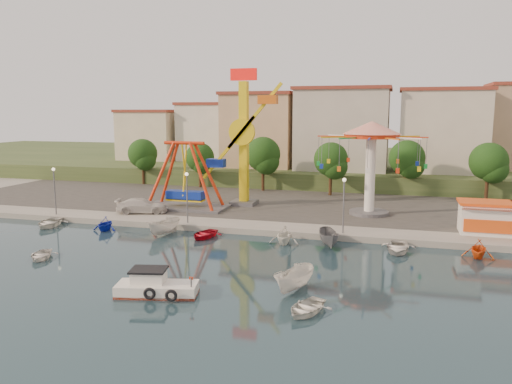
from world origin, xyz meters
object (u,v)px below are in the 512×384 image
(wave_swinger, at_px, (371,147))
(rowboat_a, at_px, (41,255))
(kamikaze_tower, at_px, (246,141))
(pirate_ship_ride, at_px, (185,177))
(skiff, at_px, (295,280))
(van, at_px, (142,206))
(cabin_motorboat, at_px, (155,287))

(wave_swinger, height_order, rowboat_a, wave_swinger)
(kamikaze_tower, bearing_deg, wave_swinger, -5.97)
(pirate_ship_ride, relative_size, skiff, 2.34)
(wave_swinger, distance_m, van, 26.58)
(cabin_motorboat, xyz_separation_m, skiff, (8.77, 3.10, 0.33))
(kamikaze_tower, xyz_separation_m, skiff, (11.37, -26.20, -7.66))
(pirate_ship_ride, bearing_deg, van, -133.27)
(pirate_ship_ride, bearing_deg, cabin_motorboat, -70.51)
(van, bearing_deg, skiff, -148.95)
(kamikaze_tower, relative_size, rowboat_a, 5.27)
(pirate_ship_ride, distance_m, cabin_motorboat, 27.23)
(cabin_motorboat, bearing_deg, rowboat_a, 146.67)
(wave_swinger, height_order, skiff, wave_swinger)
(cabin_motorboat, bearing_deg, van, 107.68)
(kamikaze_tower, distance_m, rowboat_a, 27.77)
(skiff, bearing_deg, pirate_ship_ride, 147.33)
(rowboat_a, height_order, van, van)
(kamikaze_tower, relative_size, van, 2.89)
(pirate_ship_ride, distance_m, wave_swinger, 21.75)
(cabin_motorboat, relative_size, rowboat_a, 1.80)
(pirate_ship_ride, height_order, wave_swinger, wave_swinger)
(van, bearing_deg, rowboat_a, 160.87)
(pirate_ship_ride, bearing_deg, skiff, -51.47)
(cabin_motorboat, relative_size, skiff, 1.32)
(kamikaze_tower, xyz_separation_m, rowboat_a, (-10.31, -24.46, -8.16))
(pirate_ship_ride, height_order, kamikaze_tower, kamikaze_tower)
(pirate_ship_ride, xyz_separation_m, skiff, (17.76, -22.30, -3.57))
(kamikaze_tower, xyz_separation_m, van, (-10.05, -7.78, -7.05))
(pirate_ship_ride, distance_m, van, 6.10)
(wave_swinger, distance_m, rowboat_a, 34.95)
(wave_swinger, bearing_deg, pirate_ship_ride, -173.73)
(wave_swinger, bearing_deg, rowboat_a, -137.74)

